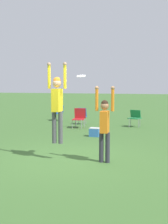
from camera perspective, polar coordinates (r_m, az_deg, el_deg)
The scene contains 9 objects.
ground_plane at distance 8.75m, azimuth -2.91°, elevation -8.52°, with size 120.00×120.00×0.00m, color #3D662D.
person_jumping at distance 8.43m, azimuth -4.94°, elevation 2.11°, with size 0.56×0.43×2.19m.
person_defending at distance 8.17m, azimuth 3.78°, elevation -1.95°, with size 0.53×0.39×2.01m.
frisbee at distance 8.33m, azimuth -0.53°, elevation 6.59°, with size 0.24×0.24×0.07m.
camping_chair_1 at distance 16.15m, azimuth -0.44°, elevation -0.52°, with size 0.54×0.58×0.83m.
camping_chair_2 at distance 14.78m, azimuth -0.89°, elevation -0.88°, with size 0.63×0.67×0.93m.
camping_chair_3 at distance 15.37m, azimuth 9.30°, elevation -0.85°, with size 0.66×0.70×0.81m.
camping_chair_4 at distance 17.82m, azimuth -4.72°, elevation 0.05°, with size 0.70×0.77×0.85m.
cooler_box at distance 12.36m, azimuth 1.97°, elevation -3.70°, with size 0.40×0.32×0.35m.
Camera 1 is at (3.06, -7.94, 2.06)m, focal length 50.00 mm.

